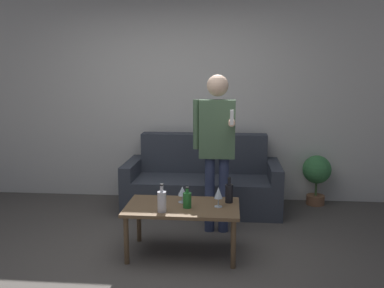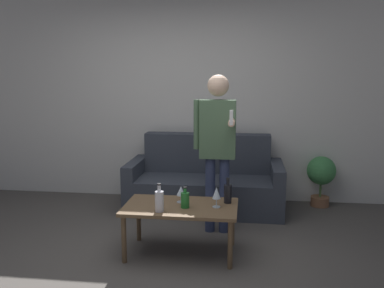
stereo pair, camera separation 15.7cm
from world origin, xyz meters
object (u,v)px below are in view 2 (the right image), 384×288
at_px(couch, 205,183).
at_px(person_standing_front, 217,139).
at_px(coffee_table, 181,211).
at_px(bottle_orange, 228,193).

relative_size(couch, person_standing_front, 1.13).
distance_m(coffee_table, bottle_orange, 0.46).
bearing_deg(bottle_orange, coffee_table, -162.31).
xyz_separation_m(bottle_orange, person_standing_front, (-0.13, 0.45, 0.43)).
xyz_separation_m(couch, person_standing_front, (0.19, -0.76, 0.67)).
xyz_separation_m(coffee_table, person_standing_front, (0.28, 0.59, 0.57)).
bearing_deg(coffee_table, bottle_orange, 17.69).
bearing_deg(couch, coffee_table, -93.96).
xyz_separation_m(coffee_table, bottle_orange, (0.42, 0.13, 0.14)).
distance_m(coffee_table, person_standing_front, 0.87).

